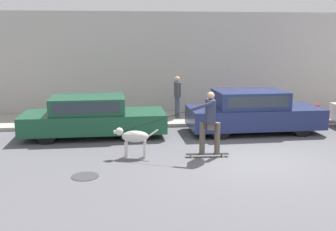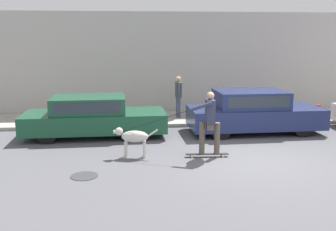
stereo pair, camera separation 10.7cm
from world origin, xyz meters
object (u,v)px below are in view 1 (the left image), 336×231
at_px(dog, 134,137).
at_px(parked_car_1, 253,112).
at_px(pedestrian_with_bag, 177,95).
at_px(parked_car_0, 93,117).
at_px(fire_hydrant, 316,114).
at_px(skateboarder, 210,120).

bearing_deg(dog, parked_car_1, -142.48).
bearing_deg(pedestrian_with_bag, parked_car_1, -44.02).
height_order(parked_car_0, pedestrian_with_bag, pedestrian_with_bag).
distance_m(parked_car_0, dog, 2.68).
height_order(parked_car_1, fire_hydrant, parked_car_1).
bearing_deg(parked_car_0, parked_car_1, -1.46).
height_order(parked_car_1, pedestrian_with_bag, pedestrian_with_bag).
relative_size(parked_car_1, dog, 3.77).
bearing_deg(parked_car_1, pedestrian_with_bag, 133.50).
bearing_deg(parked_car_0, fire_hydrant, 3.89).
bearing_deg(skateboarder, dog, -2.16).
distance_m(skateboarder, pedestrian_with_bag, 4.78).
bearing_deg(fire_hydrant, skateboarder, -144.51).
xyz_separation_m(skateboarder, fire_hydrant, (4.60, 3.28, -0.57)).
height_order(parked_car_1, dog, parked_car_1).
xyz_separation_m(parked_car_1, fire_hydrant, (2.60, 0.73, -0.26)).
distance_m(parked_car_0, fire_hydrant, 7.84).
distance_m(dog, fire_hydrant, 7.27).
bearing_deg(dog, skateboarder, -178.28).
bearing_deg(fire_hydrant, parked_car_0, -174.65).
bearing_deg(parked_car_0, dog, -64.13).
xyz_separation_m(parked_car_0, dog, (1.23, -2.38, -0.08)).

